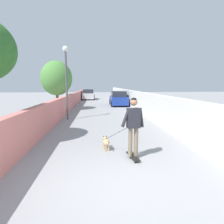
# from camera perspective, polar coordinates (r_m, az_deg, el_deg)

# --- Properties ---
(ground_plane) EXTENTS (80.00, 80.00, 0.00)m
(ground_plane) POSITION_cam_1_polar(r_m,az_deg,el_deg) (18.01, -2.88, 1.10)
(ground_plane) COLOR gray
(wall_left) EXTENTS (48.00, 0.30, 1.35)m
(wall_left) POSITION_cam_1_polar(r_m,az_deg,el_deg) (16.13, -13.25, 2.49)
(wall_left) COLOR #CC726B
(wall_left) RESTS_ON ground
(fence_right) EXTENTS (48.00, 0.30, 1.66)m
(fence_right) POSITION_cam_1_polar(r_m,az_deg,el_deg) (16.30, 7.75, 3.22)
(fence_right) COLOR silver
(fence_right) RESTS_ON ground
(tree_left_mid) EXTENTS (2.66, 2.66, 4.26)m
(tree_left_mid) POSITION_cam_1_polar(r_m,az_deg,el_deg) (17.23, -16.33, 9.72)
(tree_left_mid) COLOR brown
(tree_left_mid) RESTS_ON ground
(lamp_post) EXTENTS (0.36, 0.36, 4.58)m
(lamp_post) POSITION_cam_1_polar(r_m,az_deg,el_deg) (12.43, -13.63, 12.06)
(lamp_post) COLOR #4C4C51
(lamp_post) RESTS_ON ground
(skateboard) EXTENTS (0.82, 0.31, 0.08)m
(skateboard) POSITION_cam_1_polar(r_m,az_deg,el_deg) (5.94, 6.29, -13.07)
(skateboard) COLOR black
(skateboard) RESTS_ON ground
(person_skateboarder) EXTENTS (0.27, 0.72, 1.77)m
(person_skateboarder) POSITION_cam_1_polar(r_m,az_deg,el_deg) (5.65, 6.46, -3.03)
(person_skateboarder) COLOR #726651
(person_skateboarder) RESTS_ON skateboard
(dog) EXTENTS (1.14, 0.91, 1.06)m
(dog) POSITION_cam_1_polar(r_m,az_deg,el_deg) (6.59, -1.77, -8.99)
(dog) COLOR tan
(dog) RESTS_ON ground
(car_near) EXTENTS (3.81, 1.80, 1.54)m
(car_near) POSITION_cam_1_polar(r_m,az_deg,el_deg) (20.58, 1.94, 3.99)
(car_near) COLOR navy
(car_near) RESTS_ON ground
(car_far) EXTENTS (3.98, 1.80, 1.54)m
(car_far) POSITION_cam_1_polar(r_m,az_deg,el_deg) (29.30, -7.05, 5.18)
(car_far) COLOR silver
(car_far) RESTS_ON ground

